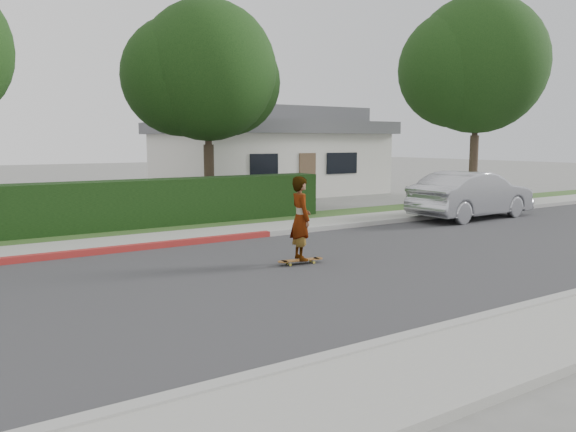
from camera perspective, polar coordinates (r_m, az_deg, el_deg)
name	(u,v)px	position (r m, az deg, el deg)	size (l,w,h in m)	color
ground	(328,269)	(11.77, 4.04, -5.37)	(120.00, 120.00, 0.00)	slate
road	(328,269)	(11.77, 4.04, -5.35)	(60.00, 8.00, 0.01)	#2D2D30
curb_near	(494,317)	(8.93, 20.24, -9.57)	(60.00, 0.20, 0.15)	#9E9E99
sidewalk_near	(551,335)	(8.46, 25.19, -10.91)	(60.00, 1.60, 0.12)	gray
curb_far	(236,237)	(15.17, -5.28, -2.16)	(60.00, 0.20, 0.15)	#9E9E99
curb_red_section	(35,258)	(13.64, -24.29, -3.90)	(12.00, 0.21, 0.15)	maroon
sidewalk_far	(221,233)	(15.96, -6.78, -1.74)	(60.00, 1.60, 0.12)	gray
planting_strip	(198,226)	(17.40, -9.10, -1.04)	(60.00, 1.60, 0.10)	#2D4C1E
hedge	(92,208)	(16.93, -19.31, 0.77)	(15.00, 1.00, 1.50)	black
tree_center	(205,76)	(20.30, -8.47, 13.94)	(5.66, 4.84, 7.44)	#33261C
tree_right	(474,68)	(25.21, 18.34, 14.04)	(6.32, 5.60, 8.56)	#33261C
house	(266,152)	(29.24, -2.20, 6.55)	(10.60, 8.60, 4.30)	beige
skateboard	(301,260)	(12.13, 1.28, -4.52)	(1.07, 0.36, 0.10)	gold
skateboarder	(301,218)	(11.97, 1.30, -0.24)	(0.66, 0.43, 1.80)	white
car_silver	(472,195)	(20.23, 18.18, 2.04)	(1.71, 4.91, 1.62)	#ABACB2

